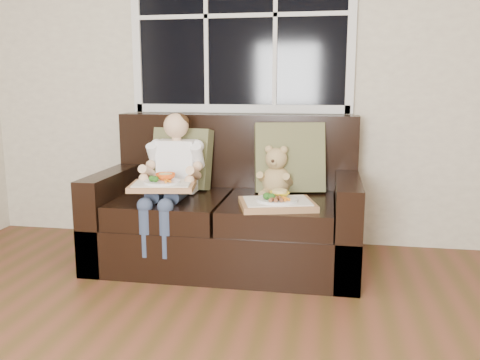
% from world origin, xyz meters
% --- Properties ---
extents(window_back, '(1.62, 0.04, 1.37)m').
position_xyz_m(window_back, '(-0.27, 2.48, 1.65)').
color(window_back, black).
rests_on(window_back, room_walls).
extents(loveseat, '(1.70, 0.92, 0.96)m').
position_xyz_m(loveseat, '(-0.27, 2.02, 0.31)').
color(loveseat, black).
rests_on(loveseat, ground).
extents(pillow_left, '(0.44, 0.25, 0.43)m').
position_xyz_m(pillow_left, '(-0.64, 2.17, 0.66)').
color(pillow_left, olive).
rests_on(pillow_left, loveseat).
extents(pillow_right, '(0.50, 0.30, 0.48)m').
position_xyz_m(pillow_right, '(0.12, 2.17, 0.68)').
color(pillow_right, olive).
rests_on(pillow_right, loveseat).
extents(child, '(0.36, 0.59, 0.83)m').
position_xyz_m(child, '(-0.62, 1.90, 0.64)').
color(child, white).
rests_on(child, loveseat).
extents(teddy_bear, '(0.22, 0.27, 0.34)m').
position_xyz_m(teddy_bear, '(0.04, 2.06, 0.58)').
color(teddy_bear, tan).
rests_on(teddy_bear, loveseat).
extents(tray_left, '(0.43, 0.35, 0.09)m').
position_xyz_m(tray_left, '(-0.61, 1.68, 0.57)').
color(tray_left, '#A17949').
rests_on(tray_left, child).
extents(tray_right, '(0.51, 0.44, 0.10)m').
position_xyz_m(tray_right, '(0.08, 1.71, 0.48)').
color(tray_right, '#A17949').
rests_on(tray_right, loveseat).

